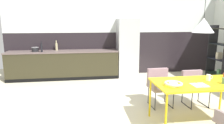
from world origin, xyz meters
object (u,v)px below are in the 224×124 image
(bottle_spice_small, at_px, (56,46))
(cooking_pot, at_px, (35,49))
(armchair_near_window, at_px, (195,83))
(refrigerator_column, at_px, (127,48))
(dining_table, at_px, (199,85))
(mug_tall_blue, at_px, (209,77))
(bottle_wine_green, at_px, (42,48))
(open_book, at_px, (199,85))
(fruit_bowl, at_px, (173,84))
(open_shelf_unit, at_px, (220,54))
(pendant_lamp_over_table_near, at_px, (203,25))
(armchair_by_stool, at_px, (160,82))

(bottle_spice_small, bearing_deg, cooking_pot, -162.79)
(bottle_spice_small, bearing_deg, armchair_near_window, -39.64)
(refrigerator_column, distance_m, dining_table, 3.35)
(mug_tall_blue, bearing_deg, bottle_wine_green, 138.45)
(mug_tall_blue, distance_m, cooking_pot, 4.84)
(open_book, height_order, bottle_spice_small, bottle_spice_small)
(mug_tall_blue, bearing_deg, cooking_pot, 138.85)
(cooking_pot, bearing_deg, bottle_wine_green, -34.43)
(fruit_bowl, bearing_deg, dining_table, 14.22)
(refrigerator_column, height_order, open_shelf_unit, refrigerator_column)
(open_shelf_unit, bearing_deg, mug_tall_blue, -39.62)
(fruit_bowl, relative_size, pendant_lamp_over_table_near, 0.24)
(open_book, xyz_separation_m, cooking_pot, (-3.33, 3.43, 0.19))
(open_shelf_unit, bearing_deg, cooking_pot, -100.90)
(open_book, bearing_deg, armchair_near_window, 62.34)
(open_shelf_unit, bearing_deg, fruit_bowl, -47.03)
(armchair_near_window, height_order, pendant_lamp_over_table_near, pendant_lamp_over_table_near)
(refrigerator_column, relative_size, fruit_bowl, 6.49)
(armchair_near_window, relative_size, open_book, 3.02)
(bottle_spice_small, bearing_deg, armchair_by_stool, -46.45)
(bottle_wine_green, xyz_separation_m, pendant_lamp_over_table_near, (3.19, -3.09, 0.69))
(bottle_spice_small, height_order, open_shelf_unit, open_shelf_unit)
(armchair_by_stool, height_order, cooking_pot, cooking_pot)
(mug_tall_blue, distance_m, open_shelf_unit, 2.78)
(refrigerator_column, distance_m, pendant_lamp_over_table_near, 3.41)
(bottle_spice_small, distance_m, open_shelf_unit, 4.96)
(open_shelf_unit, bearing_deg, armchair_by_stool, -60.22)
(mug_tall_blue, bearing_deg, armchair_by_stool, 125.99)
(armchair_by_stool, bearing_deg, dining_table, 109.05)
(armchair_near_window, xyz_separation_m, open_book, (-0.50, -0.95, 0.28))
(armchair_near_window, distance_m, fruit_bowl, 1.36)
(armchair_by_stool, distance_m, bottle_spice_small, 3.60)
(refrigerator_column, bearing_deg, fruit_bowl, -89.96)
(armchair_near_window, bearing_deg, refrigerator_column, -71.13)
(bottle_spice_small, bearing_deg, dining_table, -50.95)
(cooking_pot, xyz_separation_m, bottle_spice_small, (0.61, 0.19, 0.06))
(mug_tall_blue, distance_m, pendant_lamp_over_table_near, 0.94)
(cooking_pot, bearing_deg, fruit_bowl, -49.65)
(fruit_bowl, relative_size, cooking_pot, 1.39)
(dining_table, distance_m, bottle_wine_green, 4.47)
(fruit_bowl, relative_size, bottle_spice_small, 0.92)
(bottle_wine_green, bearing_deg, mug_tall_blue, -41.55)
(dining_table, distance_m, armchair_by_stool, 0.97)
(open_shelf_unit, bearing_deg, pendant_lamp_over_table_near, -42.25)
(armchair_by_stool, relative_size, open_book, 3.23)
(dining_table, relative_size, open_book, 6.37)
(dining_table, xyz_separation_m, open_shelf_unit, (2.00, 2.22, 0.13))
(armchair_by_stool, height_order, pendant_lamp_over_table_near, pendant_lamp_over_table_near)
(bottle_wine_green, height_order, open_shelf_unit, open_shelf_unit)
(open_book, bearing_deg, bottle_wine_green, 133.48)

